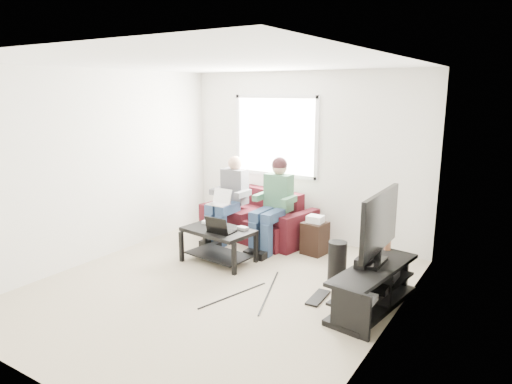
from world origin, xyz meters
TOP-DOWN VIEW (x-y plane):
  - floor at (0.00, 0.00)m, footprint 4.50×4.50m
  - ceiling at (0.00, 0.00)m, footprint 4.50×4.50m
  - wall_back at (0.00, 2.25)m, footprint 4.50×0.00m
  - wall_front at (0.00, -2.25)m, footprint 4.50×0.00m
  - wall_left at (-2.00, 0.00)m, footprint 0.00×4.50m
  - wall_right at (2.00, 0.00)m, footprint 0.00×4.50m
  - window at (-0.50, 2.23)m, footprint 1.48×0.04m
  - sofa at (-0.54, 1.81)m, footprint 1.76×0.99m
  - person_left at (-0.94, 1.55)m, footprint 0.40×0.71m
  - person_right at (-0.14, 1.57)m, footprint 0.40×0.71m
  - laptop_silver at (-0.94, 1.29)m, footprint 0.35×0.26m
  - coffee_table at (-0.48, 0.67)m, footprint 1.01×0.69m
  - laptop_black at (-0.36, 0.59)m, footprint 0.35×0.25m
  - controller_a at (-0.76, 0.79)m, footprint 0.14×0.09m
  - controller_b at (-0.58, 0.85)m, footprint 0.15×0.10m
  - controller_c at (-0.18, 0.82)m, footprint 0.15×0.11m
  - tv_stand at (1.74, 0.48)m, footprint 0.60×1.44m
  - tv at (1.74, 0.58)m, footprint 0.12×1.10m
  - soundbar at (1.62, 0.58)m, footprint 0.12×0.50m
  - drink_cup at (1.69, 1.11)m, footprint 0.08×0.08m
  - console_white at (1.74, 0.08)m, footprint 0.30×0.22m
  - console_grey at (1.74, 0.78)m, footprint 0.34×0.26m
  - console_black at (1.74, 0.43)m, footprint 0.38×0.30m
  - subwoofer at (1.15, 0.91)m, footprint 0.23×0.23m
  - keyboard_floor at (1.16, 0.35)m, footprint 0.17×0.44m
  - end_table at (0.49, 1.67)m, footprint 0.31×0.31m

SIDE VIEW (x-z plane):
  - floor at x=0.00m, z-range 0.00..0.00m
  - keyboard_floor at x=1.16m, z-range 0.00..0.02m
  - tv_stand at x=1.74m, z-range -0.02..0.44m
  - end_table at x=0.49m, z-range -0.03..0.54m
  - subwoofer at x=1.15m, z-range 0.00..0.51m
  - console_white at x=1.74m, z-range 0.25..0.31m
  - console_black at x=1.74m, z-range 0.25..0.32m
  - console_grey at x=1.74m, z-range 0.25..0.33m
  - sofa at x=-0.54m, z-range -0.09..0.67m
  - coffee_table at x=-0.48m, z-range 0.11..0.59m
  - controller_a at x=-0.76m, z-range 0.47..0.51m
  - controller_b at x=-0.58m, z-range 0.47..0.51m
  - controller_c at x=-0.18m, z-range 0.47..0.51m
  - soundbar at x=1.62m, z-range 0.46..0.56m
  - drink_cup at x=1.69m, z-range 0.46..0.58m
  - laptop_black at x=-0.36m, z-range 0.47..0.71m
  - laptop_silver at x=-0.94m, z-range 0.56..0.80m
  - person_left at x=-0.94m, z-range 0.06..1.36m
  - person_right at x=-0.14m, z-range 0.09..1.45m
  - tv at x=1.74m, z-range 0.52..1.33m
  - wall_back at x=0.00m, z-range -0.95..3.55m
  - wall_front at x=0.00m, z-range -0.95..3.55m
  - wall_left at x=-2.00m, z-range -0.95..3.55m
  - wall_right at x=2.00m, z-range -0.95..3.55m
  - window at x=-0.50m, z-range 0.96..2.24m
  - ceiling at x=0.00m, z-range 2.60..2.60m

